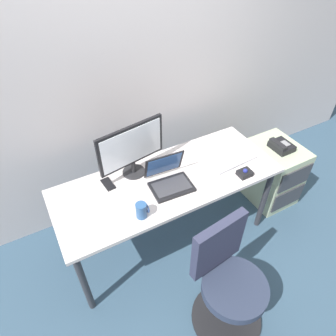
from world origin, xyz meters
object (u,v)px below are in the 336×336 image
Objects in this scene: file_cabinet at (272,173)px; coffee_mug at (142,210)px; desk_phone at (281,146)px; laptop at (169,179)px; keyboard at (233,161)px; trackball_mouse at (245,173)px; office_chair at (227,284)px; monitor_main at (132,148)px; cell_phone at (108,184)px.

coffee_mug is at bearing -172.25° from file_cabinet.
laptop reaches higher than desk_phone.
keyboard is 0.17m from trackball_mouse.
office_chair reaches higher than file_cabinet.
trackball_mouse reaches higher than keyboard.
file_cabinet is at bearing 0.73° from laptop.
office_chair reaches higher than coffee_mug.
keyboard is at bearing 52.69° from office_chair.
monitor_main is 1.32× the size of keyboard.
coffee_mug is (-1.51, -0.21, 0.49)m from file_cabinet.
desk_phone is 1.43m from monitor_main.
desk_phone is 0.36× the size of monitor_main.
coffee_mug is 0.83× the size of cell_phone.
office_chair is at bearing -146.52° from desk_phone.
laptop is at bearing 31.24° from coffee_mug.
trackball_mouse is 1.07m from cell_phone.
file_cabinet is at bearing 19.43° from trackball_mouse.
keyboard is at bearing -19.13° from cell_phone.
trackball_mouse is (-0.02, -0.17, 0.01)m from keyboard.
file_cabinet is 1.55m from monitor_main.
office_chair is 0.84m from trackball_mouse.
cell_phone reaches higher than file_cabinet.
monitor_main is at bearing 160.22° from keyboard.
desk_phone is at bearing 7.18° from coffee_mug.
monitor_main reaches higher than office_chair.
file_cabinet is at bearing 63.22° from desk_phone.
keyboard is (0.55, 0.73, 0.33)m from office_chair.
keyboard is 3.79× the size of trackball_mouse.
trackball_mouse is at bearing -28.25° from cell_phone.
keyboard reaches higher than desk_phone.
monitor_main is at bearing 170.61° from file_cabinet.
monitor_main reaches higher than coffee_mug.
office_chair is 0.85m from laptop.
laptop reaches higher than trackball_mouse.
cell_phone is at bearing 114.72° from office_chair.
monitor_main is at bearing 73.21° from coffee_mug.
keyboard is 3.53× the size of coffee_mug.
desk_phone is 1.62m from cell_phone.
office_chair is at bearing -70.50° from cell_phone.
desk_phone is 1.40m from office_chair.
cell_phone is (-0.10, 0.40, -0.05)m from coffee_mug.
coffee_mug is at bearing -172.82° from desk_phone.
monitor_main is 5.02× the size of trackball_mouse.
office_chair is 0.97m from keyboard.
laptop is 0.37m from coffee_mug.
coffee_mug is at bearing -170.26° from keyboard.
monitor_main is (-0.22, 1.01, 0.57)m from office_chair.
keyboard is (-0.60, -0.03, 0.09)m from desk_phone.
laptop is (-0.04, 0.76, 0.37)m from office_chair.
desk_phone is 1.41× the size of cell_phone.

